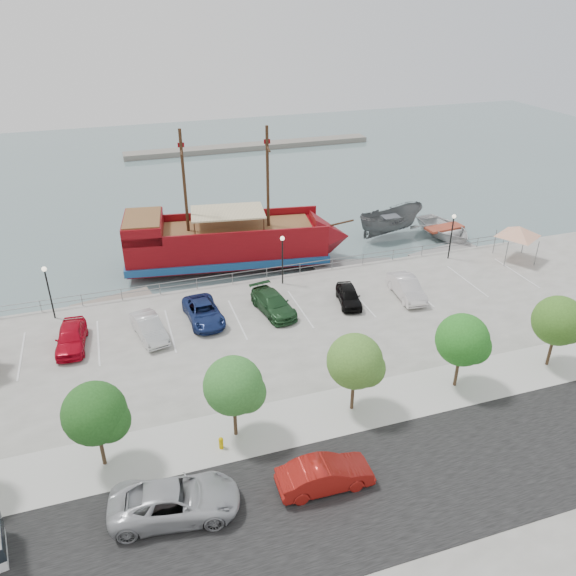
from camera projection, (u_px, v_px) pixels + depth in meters
name	position (u px, v px, depth m)	size (l,w,h in m)	color
ground	(309.00, 333.00, 42.22)	(160.00, 160.00, 0.00)	slate
land_slab	(475.00, 573.00, 24.42)	(100.00, 58.00, 1.20)	gray
street	(418.00, 479.00, 28.33)	(100.00, 8.00, 0.04)	black
sidewalk	(367.00, 405.00, 33.36)	(100.00, 4.00, 0.05)	beige
seawall_railing	(278.00, 271.00, 48.04)	(50.00, 0.06, 1.00)	gray
far_shore	(250.00, 147.00, 90.91)	(40.00, 3.00, 0.80)	gray
pirate_ship	(243.00, 242.00, 51.84)	(21.34, 8.63, 13.30)	maroon
patrol_boat	(390.00, 224.00, 58.05)	(2.84, 7.56, 2.92)	#585B5D
speedboat	(444.00, 231.00, 58.17)	(5.17, 7.23, 1.50)	silver
dock_west	(112.00, 302.00, 46.03)	(6.39, 1.83, 0.37)	gray
dock_mid	(354.00, 266.00, 51.99)	(7.47, 2.13, 0.43)	slate
dock_east	(444.00, 253.00, 54.63)	(7.27, 2.08, 0.42)	gray
canopy_tent	(520.00, 226.00, 49.97)	(5.47, 5.47, 3.70)	slate
street_van	(175.00, 501.00, 26.08)	(2.79, 6.04, 1.68)	#A7A9AD
street_sedan	(325.00, 475.00, 27.54)	(1.67, 4.80, 1.58)	#9E1812
fire_hydrant	(221.00, 443.00, 30.02)	(0.26, 0.26, 0.75)	#D4AF00
lamp_post_left	(47.00, 283.00, 40.85)	(0.36, 0.36, 4.28)	black
lamp_post_mid	(282.00, 252.00, 45.82)	(0.36, 0.36, 4.28)	black
lamp_post_right	(452.00, 229.00, 50.24)	(0.36, 0.36, 4.28)	black
tree_b	(98.00, 415.00, 27.65)	(3.30, 3.20, 5.00)	#473321
tree_c	(236.00, 387.00, 29.59)	(3.30, 3.20, 5.00)	#473321
tree_d	(358.00, 363.00, 31.52)	(3.30, 3.20, 5.00)	#473321
tree_e	(465.00, 341.00, 33.45)	(3.30, 3.20, 5.00)	#473321
tree_f	(560.00, 322.00, 35.38)	(3.30, 3.20, 5.00)	#473321
parked_car_a	(71.00, 337.00, 38.44)	(1.88, 4.66, 1.59)	#BB071B
parked_car_b	(149.00, 328.00, 39.60)	(1.57, 4.51, 1.49)	silver
parked_car_c	(204.00, 312.00, 41.59)	(2.35, 5.10, 1.42)	navy
parked_car_d	(273.00, 303.00, 42.69)	(2.07, 5.08, 1.47)	#1F4724
parked_car_e	(349.00, 296.00, 43.89)	(1.60, 3.96, 1.35)	black
parked_car_f	(407.00, 288.00, 44.81)	(1.66, 4.75, 1.56)	silver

